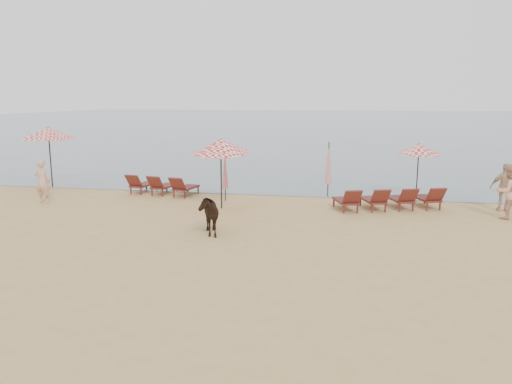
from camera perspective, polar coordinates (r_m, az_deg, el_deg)
ground at (r=10.68m, az=-5.09°, el=-10.76°), size 120.00×120.00×0.00m
sea at (r=89.68m, az=9.05°, el=8.09°), size 160.00×140.00×0.06m
lounger_cluster_left at (r=20.69m, az=-10.72°, el=0.78°), size 2.85×1.98×0.58m
lounger_cluster_right at (r=18.21m, az=14.92°, el=-0.74°), size 3.93×2.64×0.58m
umbrella_open_left_a at (r=23.54m, az=-22.63°, el=6.23°), size 2.34×2.34×2.67m
umbrella_open_left_b at (r=17.58m, az=-4.05°, el=5.27°), size 2.03×2.07×2.59m
umbrella_open_right at (r=20.19m, az=18.12°, el=4.70°), size 1.80×1.80×2.19m
umbrella_closed_left at (r=19.01m, az=-3.56°, el=2.59°), size 0.24×0.24×1.99m
umbrella_closed_right at (r=20.01m, az=8.29°, el=3.28°), size 0.27×0.27×2.20m
cow at (r=14.52m, az=-5.61°, el=-2.45°), size 1.18×1.58×1.22m
beachgoer_left at (r=20.28m, az=-23.18°, el=1.14°), size 0.62×0.42×1.67m
beachgoer_right_a at (r=18.16m, az=26.88°, el=0.03°), size 1.05×0.93×1.80m
beachgoer_right_b at (r=19.32m, az=26.61°, el=0.46°), size 1.01×0.48×1.68m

